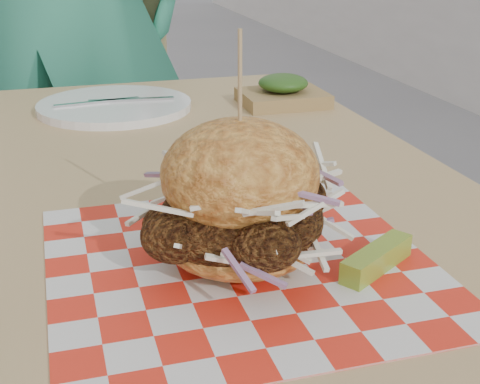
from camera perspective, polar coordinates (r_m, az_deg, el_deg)
The scene contains 7 objects.
patio_table at distance 0.87m, azimuth -7.46°, elevation -4.28°, with size 0.80×1.20×0.75m.
patio_chair at distance 1.80m, azimuth -11.48°, elevation 5.21°, with size 0.50×0.51×0.95m.
paper_liner at distance 0.65m, azimuth -0.00°, elevation -6.11°, with size 0.36×0.36×0.00m, color red.
sandwich at distance 0.62m, azimuth -0.00°, elevation -1.01°, with size 0.19×0.19×0.22m.
pickle_spear at distance 0.64m, azimuth 11.60°, elevation -5.59°, with size 0.10×0.02×0.02m, color #94AC31.
place_setting at distance 1.21m, azimuth -10.65°, elevation 7.25°, with size 0.27×0.27×0.02m.
kraft_tray at distance 1.22m, azimuth 3.68°, elevation 8.48°, with size 0.15×0.12×0.06m.
Camera 1 is at (-0.45, -0.91, 1.05)m, focal length 50.00 mm.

